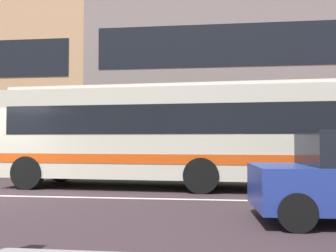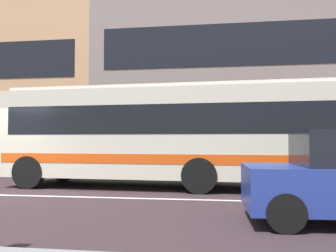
# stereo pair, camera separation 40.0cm
# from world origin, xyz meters

# --- Properties ---
(hedge_row_far) EXTENTS (18.23, 1.10, 0.99)m
(hedge_row_far) POSITION_xyz_m (-2.36, 5.78, 0.50)
(hedge_row_far) COLOR #276520
(hedge_row_far) RESTS_ON ground_plane
(apartment_block_right) EXTENTS (21.55, 11.80, 11.07)m
(apartment_block_right) POSITION_xyz_m (9.97, 15.83, 5.54)
(apartment_block_right) COLOR gray
(apartment_block_right) RESTS_ON ground_plane
(transit_bus) EXTENTS (11.26, 3.09, 3.14)m
(transit_bus) POSITION_xyz_m (5.18, 2.24, 1.73)
(transit_bus) COLOR beige
(transit_bus) RESTS_ON ground_plane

